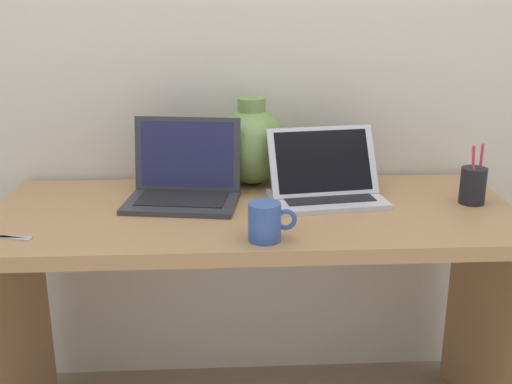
# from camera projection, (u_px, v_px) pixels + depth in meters

# --- Properties ---
(back_wall) EXTENTS (4.40, 0.04, 2.40)m
(back_wall) POSITION_uv_depth(u_px,v_px,m) (250.00, 33.00, 2.01)
(back_wall) COLOR beige
(back_wall) RESTS_ON ground
(desk) EXTENTS (1.49, 0.62, 0.74)m
(desk) POSITION_uv_depth(u_px,v_px,m) (256.00, 259.00, 1.87)
(desk) COLOR #AD7F51
(desk) RESTS_ON ground
(laptop_left) EXTENTS (0.35, 0.28, 0.24)m
(laptop_left) POSITION_uv_depth(u_px,v_px,m) (185.00, 179.00, 1.89)
(laptop_left) COLOR #333338
(laptop_left) RESTS_ON desk
(laptop_right) EXTENTS (0.35, 0.26, 0.20)m
(laptop_right) POSITION_uv_depth(u_px,v_px,m) (325.00, 181.00, 1.89)
(laptop_right) COLOR silver
(laptop_right) RESTS_ON desk
(green_vase) EXTENTS (0.23, 0.23, 0.28)m
(green_vase) POSITION_uv_depth(u_px,v_px,m) (252.00, 145.00, 2.02)
(green_vase) COLOR #75934C
(green_vase) RESTS_ON desk
(coffee_mug) EXTENTS (0.12, 0.08, 0.10)m
(coffee_mug) POSITION_uv_depth(u_px,v_px,m) (266.00, 222.00, 1.59)
(coffee_mug) COLOR #335199
(coffee_mug) RESTS_ON desk
(pen_cup) EXTENTS (0.07, 0.07, 0.18)m
(pen_cup) POSITION_uv_depth(u_px,v_px,m) (473.00, 185.00, 1.86)
(pen_cup) COLOR black
(pen_cup) RESTS_ON desk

